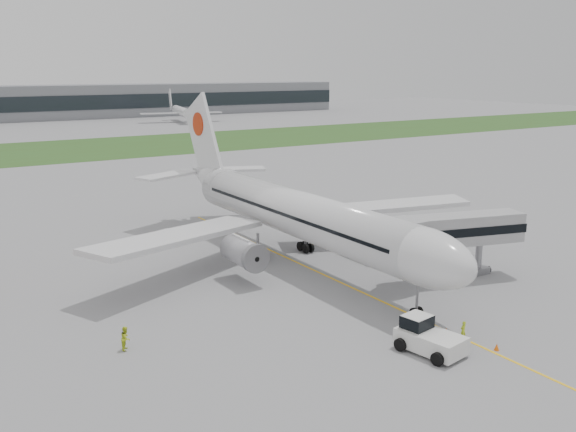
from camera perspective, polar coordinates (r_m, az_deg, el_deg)
ground at (r=68.14m, az=2.61°, el=-4.97°), size 600.00×600.00×0.00m
apron_markings at (r=64.33m, az=5.17°, el=-6.12°), size 70.00×70.00×0.04m
grass_strip at (r=178.26m, az=-20.13°, el=5.46°), size 600.00×50.00×0.02m
airliner at (r=70.55m, az=0.39°, el=0.44°), size 48.13×53.95×17.88m
pushback_tug at (r=50.60m, az=12.25°, el=-10.39°), size 4.12×5.45×2.58m
jet_bridge at (r=66.36m, az=14.28°, el=-1.33°), size 14.93×6.61×6.83m
safety_cone_left at (r=54.22m, az=13.89°, el=-9.90°), size 0.39×0.39×0.54m
safety_cone_right at (r=52.37m, az=18.06°, el=-11.01°), size 0.40×0.40×0.55m
ground_crew_near at (r=53.27m, az=15.30°, el=-9.81°), size 0.61×0.44×1.58m
ground_crew_far at (r=51.29m, az=-14.23°, el=-10.48°), size 1.09×1.15×1.87m
distant_aircraft_right at (r=261.37m, az=-9.43°, el=8.24°), size 38.02×35.26×12.28m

